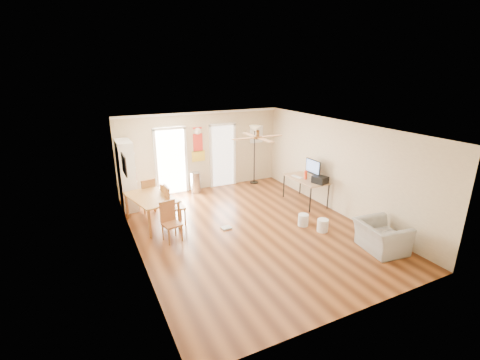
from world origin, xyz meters
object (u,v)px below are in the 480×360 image
torchiere_lamp (254,155)px  wastebasket_b (323,225)px  dining_table (152,210)px  dining_chair_near (172,222)px  dining_chair_far (146,195)px  trash_can (196,183)px  printer (320,180)px  dining_chair_right_b (175,205)px  bookshelf (127,175)px  dining_chair_right_a (171,201)px  armchair (381,237)px  computer_desk (305,191)px  wastebasket_a (303,220)px

torchiere_lamp → wastebasket_b: size_ratio=6.45×
dining_table → dining_chair_near: size_ratio=1.60×
dining_chair_far → trash_can: bearing=-170.2°
dining_chair_far → printer: (4.56, -1.98, 0.38)m
dining_chair_right_b → trash_can: (1.24, 2.02, -0.19)m
bookshelf → dining_chair_right_b: (0.93, -1.65, -0.47)m
dining_chair_right_a → trash_can: 1.99m
armchair → computer_desk: bearing=4.3°
dining_chair_right_a → dining_chair_near: (-0.33, -1.33, 0.00)m
dining_chair_far → wastebasket_b: (3.69, -3.23, -0.33)m
printer → armchair: printer is taller
dining_chair_near → armchair: dining_chair_near is taller
torchiere_lamp → dining_chair_far: bearing=-167.7°
torchiere_lamp → wastebasket_b: torchiere_lamp is taller
dining_chair_far → printer: size_ratio=2.51×
dining_chair_right_a → dining_chair_near: size_ratio=0.99×
bookshelf → computer_desk: size_ratio=1.40×
dining_chair_right_a → printer: bearing=-122.2°
dining_chair_near → armchair: (4.08, -2.48, -0.15)m
trash_can → wastebasket_a: (1.71, -3.58, -0.19)m
bookshelf → printer: (4.98, -2.44, -0.13)m
dining_chair_near → printer: 4.40m
wastebasket_b → armchair: 1.43m
dining_chair_far → wastebasket_b: bearing=123.3°
bookshelf → printer: 5.55m
computer_desk → armchair: size_ratio=1.41×
wastebasket_a → wastebasket_b: wastebasket_b is taller
dining_table → dining_chair_far: bearing=87.3°
dining_chair_near → armchair: size_ratio=0.94×
bookshelf → dining_table: (0.38, -1.38, -0.62)m
dining_chair_right_a → wastebasket_b: bearing=-143.1°
bookshelf → dining_table: bearing=-76.2°
dining_chair_right_b → computer_desk: (3.94, -0.27, -0.15)m
dining_chair_far → armchair: 6.22m
dining_table → dining_chair_near: 1.16m
dining_table → dining_chair_right_a: 0.59m
torchiere_lamp → armchair: torchiere_lamp is taller
dining_table → wastebasket_a: bearing=-27.7°
trash_can → computer_desk: computer_desk is taller
torchiere_lamp → armchair: bearing=-86.8°
dining_chair_near → printer: printer is taller
dining_chair_far → wastebasket_a: (3.45, -2.75, -0.34)m
computer_desk → wastebasket_a: computer_desk is taller
dining_chair_near → dining_chair_right_a: bearing=64.6°
dining_chair_right_b → wastebasket_b: size_ratio=3.34×
dining_chair_far → printer: 4.98m
bookshelf → wastebasket_a: bearing=-41.3°
dining_table → printer: bearing=-13.1°
computer_desk → wastebasket_b: 1.94m
dining_table → armchair: size_ratio=1.50×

